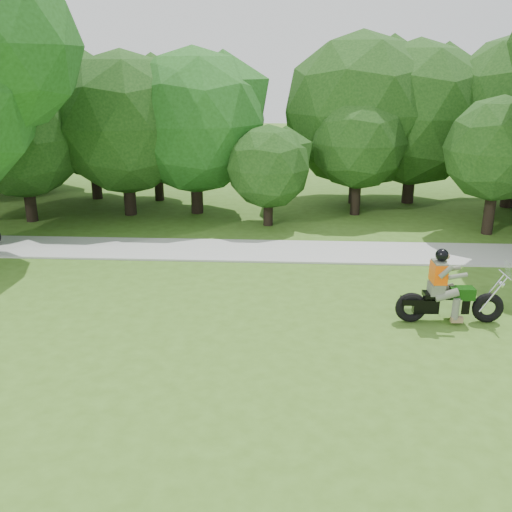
{
  "coord_description": "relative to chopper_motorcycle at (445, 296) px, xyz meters",
  "views": [
    {
      "loc": [
        -0.3,
        -9.35,
        5.7
      ],
      "look_at": [
        -1.05,
        3.84,
        1.25
      ],
      "focal_mm": 40.0,
      "sensor_mm": 36.0,
      "label": 1
    }
  ],
  "objects": [
    {
      "name": "walkway",
      "position": [
        -3.36,
        5.02,
        -0.63
      ],
      "size": [
        60.0,
        2.2,
        0.06
      ],
      "primitive_type": "cube",
      "color": "#A2A29D",
      "rests_on": "ground"
    },
    {
      "name": "ground",
      "position": [
        -3.36,
        -2.98,
        -0.66
      ],
      "size": [
        100.0,
        100.0,
        0.0
      ],
      "primitive_type": "plane",
      "color": "#3F621C",
      "rests_on": "ground"
    },
    {
      "name": "tree_line",
      "position": [
        -1.88,
        11.27,
        2.9
      ],
      "size": [
        40.18,
        11.86,
        7.23
      ],
      "color": "black",
      "rests_on": "ground"
    },
    {
      "name": "chopper_motorcycle",
      "position": [
        0.0,
        0.0,
        0.0
      ],
      "size": [
        2.51,
        0.67,
        1.79
      ],
      "rotation": [
        0.0,
        0.0,
        0.04
      ],
      "color": "black",
      "rests_on": "ground"
    }
  ]
}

